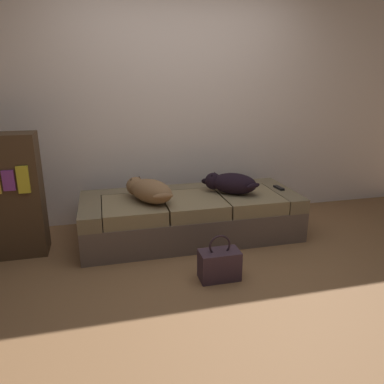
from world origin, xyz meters
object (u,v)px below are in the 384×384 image
at_px(dog_dark, 230,183).
at_px(bookshelf, 9,196).
at_px(couch, 191,216).
at_px(tv_remote, 279,188).
at_px(handbag, 219,264).
at_px(dog_tan, 148,190).

bearing_deg(dog_dark, bookshelf, 179.36).
xyz_separation_m(couch, tv_remote, (0.95, -0.01, 0.23)).
relative_size(tv_remote, bookshelf, 0.14).
xyz_separation_m(couch, handbag, (0.02, -0.87, -0.09)).
height_order(dog_dark, handbag, dog_dark).
bearing_deg(tv_remote, bookshelf, 174.30).
xyz_separation_m(tv_remote, handbag, (-0.93, -0.86, -0.32)).
bearing_deg(couch, dog_dark, -3.40).
xyz_separation_m(handbag, bookshelf, (-1.66, 0.87, 0.43)).
distance_m(handbag, bookshelf, 1.92).
xyz_separation_m(dog_tan, dog_dark, (0.83, 0.06, -0.01)).
relative_size(couch, dog_tan, 3.63).
distance_m(dog_tan, dog_dark, 0.83).
height_order(couch, dog_dark, dog_dark).
bearing_deg(handbag, bookshelf, 152.48).
bearing_deg(dog_dark, handbag, -114.28).
bearing_deg(tv_remote, handbag, -142.68).
bearing_deg(dog_tan, dog_dark, 4.25).
bearing_deg(dog_dark, couch, 176.60).
bearing_deg(dog_dark, tv_remote, 1.64).
bearing_deg(dog_tan, tv_remote, 3.22).
relative_size(dog_tan, tv_remote, 3.91).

